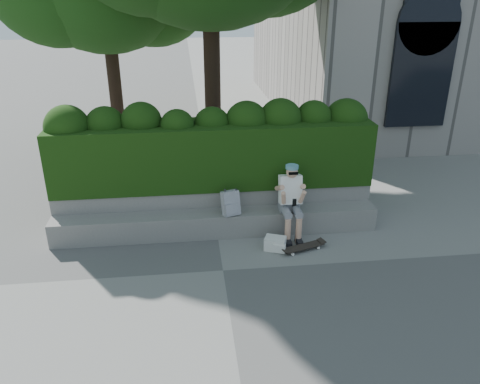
{
  "coord_description": "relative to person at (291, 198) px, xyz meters",
  "views": [
    {
      "loc": [
        -0.49,
        -6.49,
        4.23
      ],
      "look_at": [
        0.4,
        1.0,
        0.95
      ],
      "focal_mm": 35.0,
      "sensor_mm": 36.0,
      "label": 1
    }
  ],
  "objects": [
    {
      "name": "hedge",
      "position": [
        -1.33,
        0.88,
        0.6
      ],
      "size": [
        6.0,
        1.0,
        1.2
      ],
      "primitive_type": "cube",
      "color": "black",
      "rests_on": "planter_wall"
    },
    {
      "name": "person",
      "position": [
        0.0,
        0.0,
        0.0
      ],
      "size": [
        0.4,
        0.76,
        1.38
      ],
      "color": "slate",
      "rests_on": "ground"
    },
    {
      "name": "planter_wall",
      "position": [
        -1.33,
        0.66,
        -0.38
      ],
      "size": [
        6.0,
        0.5,
        0.75
      ],
      "primitive_type": "cube",
      "color": "gray",
      "rests_on": "ground"
    },
    {
      "name": "ground",
      "position": [
        -1.33,
        -1.07,
        -0.75
      ],
      "size": [
        80.0,
        80.0,
        0.0
      ],
      "primitive_type": "plane",
      "color": "slate",
      "rests_on": "ground"
    },
    {
      "name": "bench_ledge",
      "position": [
        -1.33,
        0.18,
        -0.53
      ],
      "size": [
        6.0,
        0.45,
        0.45
      ],
      "primitive_type": "cube",
      "color": "gray",
      "rests_on": "ground"
    },
    {
      "name": "skateboard",
      "position": [
        0.13,
        -0.59,
        -0.69
      ],
      "size": [
        0.78,
        0.42,
        0.08
      ],
      "rotation": [
        0.0,
        0.0,
        0.32
      ],
      "color": "black",
      "rests_on": "ground"
    },
    {
      "name": "backpack_plaid",
      "position": [
        -1.09,
        0.08,
        -0.08
      ],
      "size": [
        0.34,
        0.26,
        0.45
      ],
      "primitive_type": "cube",
      "rotation": [
        0.0,
        0.0,
        0.35
      ],
      "color": "silver",
      "rests_on": "bench_ledge"
    },
    {
      "name": "backpack_ground",
      "position": [
        -0.36,
        -0.5,
        -0.64
      ],
      "size": [
        0.43,
        0.37,
        0.23
      ],
      "primitive_type": "cube",
      "rotation": [
        0.0,
        0.0,
        -0.38
      ],
      "color": "silver",
      "rests_on": "ground"
    }
  ]
}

